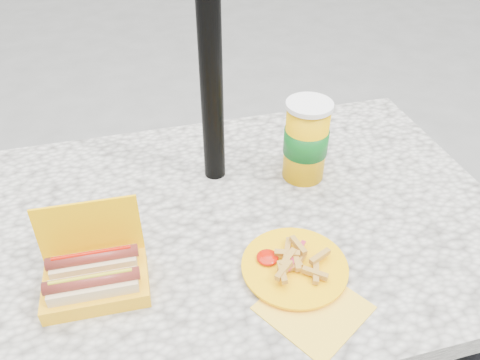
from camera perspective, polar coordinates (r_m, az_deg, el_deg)
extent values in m
cube|color=beige|center=(1.04, -1.10, -5.46)|extent=(1.20, 0.80, 0.05)
cylinder|color=black|center=(1.54, -22.57, -11.00)|extent=(0.07, 0.07, 0.70)
cylinder|color=black|center=(1.65, 13.62, -4.71)|extent=(0.07, 0.07, 0.70)
cylinder|color=black|center=(0.97, -3.76, 17.43)|extent=(0.05, 0.05, 2.20)
cube|color=#FFB400|center=(0.91, -17.06, -12.05)|extent=(0.19, 0.13, 0.03)
cube|color=#FFB400|center=(0.90, -17.89, -5.75)|extent=(0.19, 0.02, 0.12)
cube|color=beige|center=(0.88, -17.31, -12.63)|extent=(0.15, 0.05, 0.04)
cylinder|color=maroon|center=(0.86, -17.60, -11.64)|extent=(0.16, 0.03, 0.02)
cylinder|color=gold|center=(0.85, -17.74, -11.16)|extent=(0.14, 0.01, 0.01)
cube|color=beige|center=(0.92, -17.26, -9.97)|extent=(0.15, 0.05, 0.04)
cylinder|color=maroon|center=(0.90, -17.53, -8.98)|extent=(0.16, 0.03, 0.02)
cylinder|color=#B91002|center=(0.89, -17.66, -8.49)|extent=(0.14, 0.01, 0.01)
cube|color=yellow|center=(0.87, 8.95, -15.14)|extent=(0.22, 0.22, 0.00)
cylinder|color=#FFB400|center=(0.92, 6.66, -10.49)|extent=(0.20, 0.20, 0.01)
cylinder|color=#FFB400|center=(0.91, 6.67, -10.34)|extent=(0.20, 0.20, 0.01)
cube|color=gold|center=(0.88, 5.19, -11.12)|extent=(0.02, 0.05, 0.01)
cube|color=gold|center=(0.91, 6.87, -9.71)|extent=(0.02, 0.05, 0.01)
cube|color=gold|center=(0.90, 5.45, -9.95)|extent=(0.03, 0.05, 0.01)
cube|color=gold|center=(0.91, 5.78, -8.86)|extent=(0.05, 0.03, 0.01)
cube|color=gold|center=(0.91, 7.23, -9.69)|extent=(0.04, 0.04, 0.01)
cube|color=gold|center=(0.93, 5.86, -8.19)|extent=(0.03, 0.05, 0.01)
cube|color=gold|center=(0.90, 6.12, -10.60)|extent=(0.05, 0.02, 0.01)
cube|color=gold|center=(0.92, 7.11, -7.92)|extent=(0.02, 0.05, 0.01)
cube|color=gold|center=(0.90, 9.22, -11.11)|extent=(0.03, 0.05, 0.01)
cube|color=gold|center=(0.88, 5.37, -10.89)|extent=(0.04, 0.04, 0.01)
cube|color=gold|center=(0.89, 9.13, -11.17)|extent=(0.04, 0.04, 0.01)
cube|color=gold|center=(0.91, 9.71, -9.16)|extent=(0.05, 0.03, 0.01)
cube|color=gold|center=(0.90, 5.83, -9.44)|extent=(0.04, 0.04, 0.01)
ellipsoid|color=#B91002|center=(0.91, 3.37, -9.40)|extent=(0.04, 0.04, 0.01)
cube|color=#BA223B|center=(0.91, 6.84, -9.09)|extent=(0.06, 0.07, 0.00)
cylinder|color=#FAB102|center=(1.09, 8.01, 4.50)|extent=(0.10, 0.10, 0.19)
cylinder|color=#0B5D19|center=(1.09, 8.04, 4.75)|extent=(0.10, 0.10, 0.06)
cylinder|color=white|center=(1.04, 8.48, 9.01)|extent=(0.11, 0.11, 0.01)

